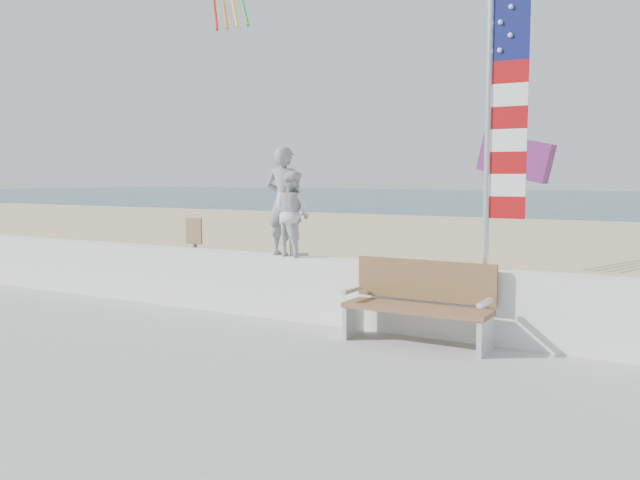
{
  "coord_description": "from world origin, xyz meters",
  "views": [
    {
      "loc": [
        4.77,
        -6.07,
        2.2
      ],
      "look_at": [
        0.2,
        1.8,
        1.35
      ],
      "focal_mm": 38.0,
      "sensor_mm": 36.0,
      "label": 1
    }
  ],
  "objects_px": {
    "adult": "(284,201)",
    "child": "(292,213)",
    "bench": "(419,302)",
    "flag": "(499,110)"
  },
  "relations": [
    {
      "from": "child",
      "to": "bench",
      "type": "relative_size",
      "value": 0.67
    },
    {
      "from": "flag",
      "to": "adult",
      "type": "bearing_deg",
      "value": 179.99
    },
    {
      "from": "adult",
      "to": "child",
      "type": "xyz_separation_m",
      "value": [
        0.13,
        0.0,
        -0.17
      ]
    },
    {
      "from": "child",
      "to": "bench",
      "type": "xyz_separation_m",
      "value": [
        2.12,
        -0.45,
        -1.0
      ]
    },
    {
      "from": "flag",
      "to": "bench",
      "type": "bearing_deg",
      "value": -150.18
    },
    {
      "from": "child",
      "to": "flag",
      "type": "distance_m",
      "value": 3.19
    },
    {
      "from": "adult",
      "to": "child",
      "type": "height_order",
      "value": "adult"
    },
    {
      "from": "adult",
      "to": "flag",
      "type": "xyz_separation_m",
      "value": [
        3.04,
        -0.0,
        1.14
      ]
    },
    {
      "from": "child",
      "to": "bench",
      "type": "distance_m",
      "value": 2.38
    },
    {
      "from": "child",
      "to": "flag",
      "type": "xyz_separation_m",
      "value": [
        2.91,
        -0.0,
        1.31
      ]
    }
  ]
}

